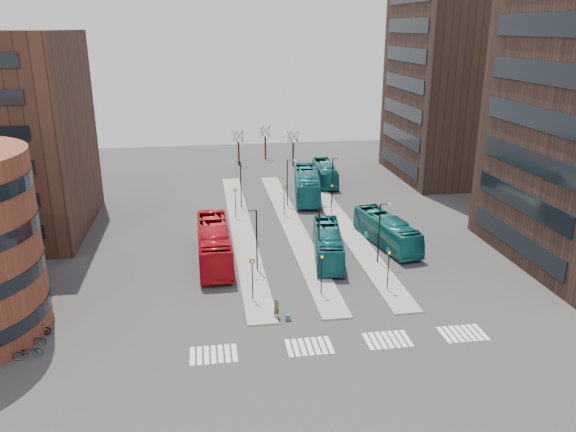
{
  "coord_description": "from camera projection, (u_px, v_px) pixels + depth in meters",
  "views": [
    {
      "loc": [
        -8.09,
        -31.37,
        22.32
      ],
      "look_at": [
        -0.21,
        19.28,
        5.0
      ],
      "focal_mm": 35.0,
      "sensor_mm": 36.0,
      "label": 1
    }
  ],
  "objects": [
    {
      "name": "commuter_b",
      "position": [
        321.0,
        267.0,
        53.05
      ],
      "size": [
        0.58,
        0.99,
        1.59
      ],
      "primitive_type": "imported",
      "rotation": [
        0.0,
        0.0,
        1.35
      ],
      "color": "black",
      "rests_on": "ground"
    },
    {
      "name": "teal_bus_c",
      "position": [
        386.0,
        231.0,
        60.1
      ],
      "size": [
        4.48,
        11.64,
        3.16
      ],
      "primitive_type": "imported",
      "rotation": [
        0.0,
        0.0,
        0.16
      ],
      "color": "#135E60",
      "rests_on": "ground"
    },
    {
      "name": "tower_far",
      "position": [
        468.0,
        78.0,
        84.35
      ],
      "size": [
        20.12,
        20.0,
        30.0
      ],
      "color": "#32231C",
      "rests_on": "ground"
    },
    {
      "name": "bicycle_mid",
      "position": [
        39.0,
        331.0,
        42.41
      ],
      "size": [
        1.8,
        1.03,
        1.04
      ],
      "primitive_type": "imported",
      "rotation": [
        0.0,
        0.0,
        1.91
      ],
      "color": "gray",
      "rests_on": "ground"
    },
    {
      "name": "lamp_posts",
      "position": [
        301.0,
        202.0,
        63.14
      ],
      "size": [
        14.04,
        20.24,
        6.12
      ],
      "color": "black",
      "rests_on": "ground"
    },
    {
      "name": "crosswalk_stripes",
      "position": [
        346.0,
        343.0,
        41.69
      ],
      "size": [
        22.35,
        2.4,
        0.01
      ],
      "color": "silver",
      "rests_on": "ground"
    },
    {
      "name": "teal_bus_b",
      "position": [
        307.0,
        185.0,
        76.68
      ],
      "size": [
        4.95,
        13.51,
        3.68
      ],
      "primitive_type": "imported",
      "rotation": [
        0.0,
        0.0,
        -0.14
      ],
      "color": "#166570",
      "rests_on": "ground"
    },
    {
      "name": "island_right",
      "position": [
        342.0,
        223.0,
        66.92
      ],
      "size": [
        2.5,
        45.0,
        0.15
      ],
      "primitive_type": "cube",
      "color": "gray",
      "rests_on": "ground"
    },
    {
      "name": "teal_bus_d",
      "position": [
        325.0,
        173.0,
        84.02
      ],
      "size": [
        3.34,
        11.08,
        3.04
      ],
      "primitive_type": "imported",
      "rotation": [
        0.0,
        0.0,
        -0.07
      ],
      "color": "#146565",
      "rests_on": "ground"
    },
    {
      "name": "commuter_c",
      "position": [
        327.0,
        268.0,
        52.66
      ],
      "size": [
        0.88,
        1.18,
        1.62
      ],
      "primitive_type": "imported",
      "rotation": [
        0.0,
        0.0,
        4.42
      ],
      "color": "black",
      "rests_on": "ground"
    },
    {
      "name": "bare_trees",
      "position": [
        266.0,
        148.0,
        95.87
      ],
      "size": [
        10.97,
        8.14,
        5.9
      ],
      "color": "black",
      "rests_on": "ground"
    },
    {
      "name": "bicycle_far",
      "position": [
        35.0,
        340.0,
        41.35
      ],
      "size": [
        1.77,
        0.92,
        0.88
      ],
      "primitive_type": "imported",
      "rotation": [
        0.0,
        0.0,
        1.36
      ],
      "color": "gray",
      "rests_on": "ground"
    },
    {
      "name": "commuter_a",
      "position": [
        203.0,
        259.0,
        54.61
      ],
      "size": [
        0.93,
        0.76,
        1.76
      ],
      "primitive_type": "imported",
      "rotation": [
        0.0,
        0.0,
        3.25
      ],
      "color": "black",
      "rests_on": "ground"
    },
    {
      "name": "ground",
      "position": [
        335.0,
        377.0,
        37.69
      ],
      "size": [
        160.0,
        160.0,
        0.0
      ],
      "primitive_type": "plane",
      "color": "#2B2B2D",
      "rests_on": "ground"
    },
    {
      "name": "island_left",
      "position": [
        242.0,
        229.0,
        65.17
      ],
      "size": [
        2.5,
        45.0,
        0.15
      ],
      "primitive_type": "cube",
      "color": "gray",
      "rests_on": "ground"
    },
    {
      "name": "sign_poles",
      "position": [
        300.0,
        227.0,
        58.68
      ],
      "size": [
        12.45,
        22.12,
        3.65
      ],
      "color": "black",
      "rests_on": "ground"
    },
    {
      "name": "teal_bus_a",
      "position": [
        328.0,
        244.0,
        56.6
      ],
      "size": [
        4.34,
        11.28,
        3.07
      ],
      "primitive_type": "imported",
      "rotation": [
        0.0,
        0.0,
        -0.16
      ],
      "color": "#13565F",
      "rests_on": "ground"
    },
    {
      "name": "island_mid",
      "position": [
        293.0,
        226.0,
        66.04
      ],
      "size": [
        2.5,
        45.0,
        0.15
      ],
      "primitive_type": "cube",
      "color": "gray",
      "rests_on": "ground"
    },
    {
      "name": "traveller",
      "position": [
        276.0,
        308.0,
        45.06
      ],
      "size": [
        0.75,
        0.71,
        1.72
      ],
      "primitive_type": "imported",
      "rotation": [
        0.0,
        0.0,
        0.65
      ],
      "color": "#4E4A2F",
      "rests_on": "ground"
    },
    {
      "name": "suitcase",
      "position": [
        288.0,
        317.0,
        44.87
      ],
      "size": [
        0.49,
        0.43,
        0.51
      ],
      "primitive_type": "cube",
      "rotation": [
        0.0,
        0.0,
        -0.28
      ],
      "color": "navy",
      "rests_on": "ground"
    },
    {
      "name": "bicycle_near",
      "position": [
        28.0,
        352.0,
        39.65
      ],
      "size": [
        2.02,
        1.14,
        1.01
      ],
      "primitive_type": "imported",
      "rotation": [
        0.0,
        0.0,
        1.83
      ],
      "color": "gray",
      "rests_on": "ground"
    },
    {
      "name": "red_bus",
      "position": [
        214.0,
        244.0,
        55.88
      ],
      "size": [
        3.21,
        13.16,
        3.66
      ],
      "primitive_type": "imported",
      "rotation": [
        0.0,
        0.0,
        0.01
      ],
      "color": "#B50D18",
      "rests_on": "ground"
    }
  ]
}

